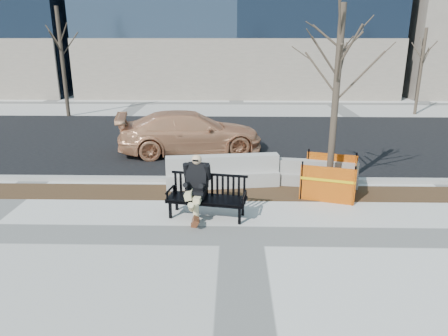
{
  "coord_description": "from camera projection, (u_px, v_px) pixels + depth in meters",
  "views": [
    {
      "loc": [
        -0.2,
        -8.24,
        4.2
      ],
      "look_at": [
        -0.42,
        1.6,
        1.05
      ],
      "focal_mm": 33.36,
      "sensor_mm": 36.0,
      "label": 1
    }
  ],
  "objects": [
    {
      "name": "mulch_strip",
      "position": [
        240.0,
        193.0,
        11.6
      ],
      "size": [
        40.0,
        1.2,
        0.02
      ],
      "primitive_type": "cube",
      "color": "#47301C",
      "rests_on": "ground"
    },
    {
      "name": "tree_fence",
      "position": [
        328.0,
        194.0,
        11.56
      ],
      "size": [
        2.65,
        2.65,
        5.31
      ],
      "primitive_type": null,
      "rotation": [
        0.0,
        0.0,
        -0.29
      ],
      "color": "orange",
      "rests_on": "ground"
    },
    {
      "name": "jersey_barrier_left",
      "position": [
        223.0,
        186.0,
        12.16
      ],
      "size": [
        3.31,
        1.1,
        0.93
      ],
      "primitive_type": null,
      "rotation": [
        0.0,
        0.0,
        0.14
      ],
      "color": "#A8A59D",
      "rests_on": "ground"
    },
    {
      "name": "curb",
      "position": [
        239.0,
        180.0,
        12.49
      ],
      "size": [
        60.0,
        0.25,
        0.12
      ],
      "primitive_type": "cube",
      "color": "#9E9B93",
      "rests_on": "ground"
    },
    {
      "name": "bench",
      "position": [
        207.0,
        217.0,
        10.09
      ],
      "size": [
        2.02,
        1.02,
        1.03
      ],
      "primitive_type": null,
      "rotation": [
        0.0,
        0.0,
        -0.18
      ],
      "color": "black",
      "rests_on": "ground"
    },
    {
      "name": "far_tree_right",
      "position": [
        415.0,
        114.0,
        23.15
      ],
      "size": [
        2.19,
        2.19,
        4.94
      ],
      "primitive_type": null,
      "rotation": [
        0.0,
        0.0,
        0.22
      ],
      "color": "#4F4132",
      "rests_on": "ground"
    },
    {
      "name": "far_tree_left",
      "position": [
        69.0,
        116.0,
        22.66
      ],
      "size": [
        2.75,
        2.75,
        6.06
      ],
      "primitive_type": null,
      "rotation": [
        0.0,
        0.0,
        0.26
      ],
      "color": "#41352A",
      "rests_on": "ground"
    },
    {
      "name": "jersey_barrier_right",
      "position": [
        309.0,
        185.0,
        12.24
      ],
      "size": [
        2.72,
        0.89,
        0.77
      ],
      "primitive_type": null,
      "rotation": [
        0.0,
        0.0,
        -0.14
      ],
      "color": "#97958E",
      "rests_on": "ground"
    },
    {
      "name": "sedan",
      "position": [
        191.0,
        152.0,
        15.63
      ],
      "size": [
        5.6,
        3.13,
        1.53
      ],
      "primitive_type": "imported",
      "rotation": [
        0.0,
        0.0,
        1.77
      ],
      "color": "tan",
      "rests_on": "ground"
    },
    {
      "name": "ground",
      "position": [
        241.0,
        236.0,
        9.12
      ],
      "size": [
        120.0,
        120.0,
        0.0
      ],
      "primitive_type": "plane",
      "color": "beige",
      "rests_on": "ground"
    },
    {
      "name": "seated_man",
      "position": [
        197.0,
        215.0,
        10.19
      ],
      "size": [
        0.83,
        1.18,
        1.52
      ],
      "primitive_type": null,
      "rotation": [
        0.0,
        0.0,
        -0.18
      ],
      "color": "black",
      "rests_on": "ground"
    },
    {
      "name": "asphalt_street",
      "position": [
        238.0,
        140.0,
        17.5
      ],
      "size": [
        60.0,
        10.4,
        0.01
      ],
      "primitive_type": "cube",
      "color": "black",
      "rests_on": "ground"
    }
  ]
}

